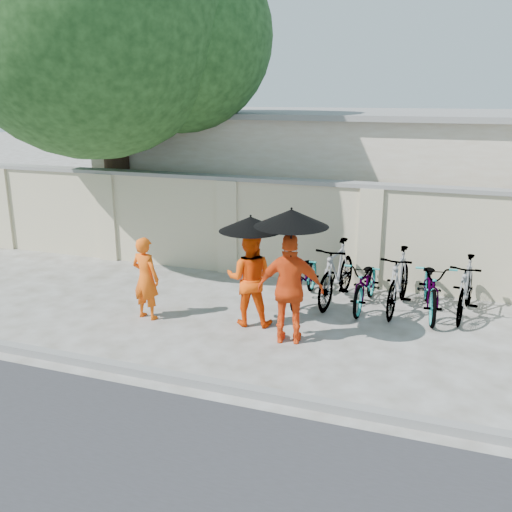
% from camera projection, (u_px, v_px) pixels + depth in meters
% --- Properties ---
extents(ground, '(80.00, 80.00, 0.00)m').
position_uv_depth(ground, '(213.00, 332.00, 9.29)').
color(ground, '#AEAEAE').
extents(kerb, '(40.00, 0.16, 0.12)m').
position_uv_depth(kerb, '(162.00, 375.00, 7.74)').
color(kerb, gray).
rests_on(kerb, ground).
extents(compound_wall, '(20.00, 0.30, 2.00)m').
position_uv_depth(compound_wall, '(321.00, 234.00, 11.58)').
color(compound_wall, '#C2B790').
rests_on(compound_wall, ground).
extents(building_behind, '(14.00, 6.00, 3.20)m').
position_uv_depth(building_behind, '(396.00, 181.00, 14.53)').
color(building_behind, beige).
rests_on(building_behind, ground).
extents(shade_tree, '(6.70, 6.20, 8.20)m').
position_uv_depth(shade_tree, '(105.00, 25.00, 11.77)').
color(shade_tree, '#38281B').
rests_on(shade_tree, ground).
extents(monk_left, '(0.57, 0.43, 1.44)m').
position_uv_depth(monk_left, '(146.00, 278.00, 9.69)').
color(monk_left, '#FC590E').
rests_on(monk_left, ground).
extents(monk_center, '(0.87, 0.73, 1.60)m').
position_uv_depth(monk_center, '(250.00, 279.00, 9.41)').
color(monk_center, '#FF4E08').
rests_on(monk_center, ground).
extents(parasol_center, '(1.03, 1.03, 0.96)m').
position_uv_depth(parasol_center, '(251.00, 224.00, 9.06)').
color(parasol_center, black).
rests_on(parasol_center, ground).
extents(monk_right, '(1.08, 0.61, 1.73)m').
position_uv_depth(monk_right, '(290.00, 289.00, 8.70)').
color(monk_right, '#ED4713').
rests_on(monk_right, ground).
extents(parasol_right, '(1.11, 1.11, 1.14)m').
position_uv_depth(parasol_right, '(291.00, 218.00, 8.31)').
color(parasol_right, black).
rests_on(parasol_right, ground).
extents(bike_0, '(0.65, 1.80, 0.94)m').
position_uv_depth(bike_0, '(305.00, 277.00, 10.56)').
color(bike_0, slate).
rests_on(bike_0, ground).
extents(bike_1, '(0.75, 1.97, 1.15)m').
position_uv_depth(bike_1, '(337.00, 272.00, 10.48)').
color(bike_1, slate).
rests_on(bike_1, ground).
extents(bike_2, '(0.67, 1.75, 0.91)m').
position_uv_depth(bike_2, '(366.00, 283.00, 10.25)').
color(bike_2, slate).
rests_on(bike_2, ground).
extents(bike_3, '(0.66, 1.88, 1.11)m').
position_uv_depth(bike_3, '(399.00, 281.00, 10.07)').
color(bike_3, slate).
rests_on(bike_3, ground).
extents(bike_4, '(0.92, 1.98, 1.00)m').
position_uv_depth(bike_4, '(432.00, 287.00, 9.94)').
color(bike_4, slate).
rests_on(bike_4, ground).
extents(bike_5, '(0.69, 1.78, 1.04)m').
position_uv_depth(bike_5, '(466.00, 288.00, 9.81)').
color(bike_5, slate).
rests_on(bike_5, ground).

